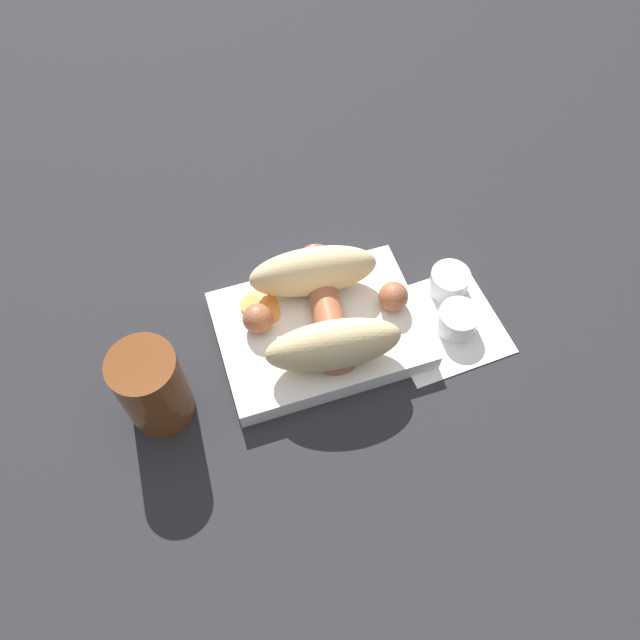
# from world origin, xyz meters

# --- Properties ---
(ground_plane) EXTENTS (3.00, 3.00, 0.00)m
(ground_plane) POSITION_xyz_m (0.00, 0.00, 0.00)
(ground_plane) COLOR #232326
(food_tray) EXTENTS (0.23, 0.16, 0.03)m
(food_tray) POSITION_xyz_m (0.00, 0.00, 0.01)
(food_tray) COLOR silver
(food_tray) RESTS_ON ground_plane
(bread_roll) EXTENTS (0.16, 0.16, 0.06)m
(bread_roll) POSITION_xyz_m (0.00, 0.00, 0.06)
(bread_roll) COLOR #DBBC84
(bread_roll) RESTS_ON food_tray
(sausage) EXTENTS (0.19, 0.16, 0.03)m
(sausage) POSITION_xyz_m (0.01, 0.01, 0.04)
(sausage) COLOR #9E5638
(sausage) RESTS_ON food_tray
(pickled_veggies) EXTENTS (0.06, 0.06, 0.00)m
(pickled_veggies) POSITION_xyz_m (-0.06, 0.04, 0.03)
(pickled_veggies) COLOR orange
(pickled_veggies) RESTS_ON food_tray
(napkin) EXTENTS (0.13, 0.13, 0.00)m
(napkin) POSITION_xyz_m (0.14, -0.03, 0.00)
(napkin) COLOR white
(napkin) RESTS_ON ground_plane
(condiment_cup_near) EXTENTS (0.05, 0.05, 0.03)m
(condiment_cup_near) POSITION_xyz_m (0.15, -0.04, 0.01)
(condiment_cup_near) COLOR silver
(condiment_cup_near) RESTS_ON ground_plane
(condiment_cup_far) EXTENTS (0.05, 0.05, 0.03)m
(condiment_cup_far) POSITION_xyz_m (0.17, 0.01, 0.01)
(condiment_cup_far) COLOR silver
(condiment_cup_far) RESTS_ON ground_plane
(drink_glass) EXTENTS (0.07, 0.07, 0.11)m
(drink_glass) POSITION_xyz_m (-0.19, -0.03, 0.05)
(drink_glass) COLOR brown
(drink_glass) RESTS_ON ground_plane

